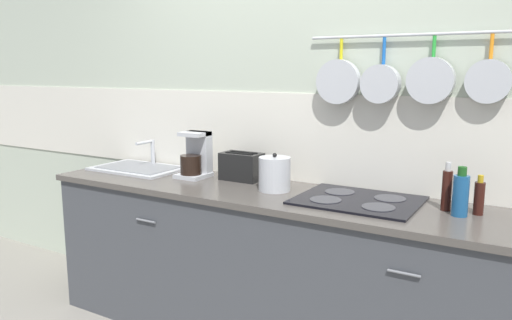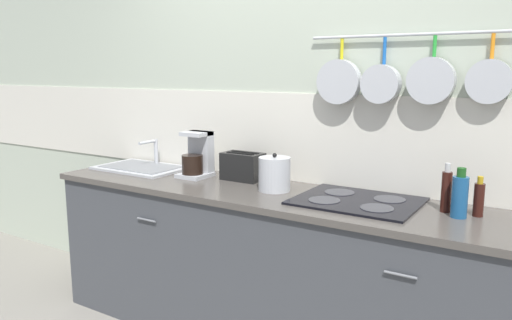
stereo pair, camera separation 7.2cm
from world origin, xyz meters
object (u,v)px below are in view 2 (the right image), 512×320
at_px(coffee_maker, 197,158).
at_px(toaster, 243,166).
at_px(bottle_sesame_oil, 479,199).
at_px(bottle_cooking_wine, 460,196).
at_px(bottle_vinegar, 446,190).
at_px(kettle, 274,174).

relative_size(coffee_maker, toaster, 1.08).
relative_size(toaster, bottle_sesame_oil, 1.41).
bearing_deg(coffee_maker, bottle_cooking_wine, -2.41).
distance_m(coffee_maker, bottle_vinegar, 1.49).
xyz_separation_m(coffee_maker, bottle_cooking_wine, (1.57, -0.07, -0.02)).
distance_m(coffee_maker, bottle_cooking_wine, 1.57).
xyz_separation_m(coffee_maker, bottle_sesame_oil, (1.64, 0.00, -0.04)).
bearing_deg(bottle_sesame_oil, coffee_maker, -179.97).
relative_size(toaster, bottle_cooking_wine, 1.15).
height_order(coffee_maker, toaster, coffee_maker).
height_order(toaster, kettle, kettle).
relative_size(toaster, bottle_vinegar, 1.12).
bearing_deg(bottle_cooking_wine, bottle_vinegar, 138.66).
bearing_deg(toaster, bottle_sesame_oil, -2.75).
height_order(coffee_maker, bottle_sesame_oil, coffee_maker).
xyz_separation_m(toaster, bottle_cooking_wine, (1.27, -0.13, 0.02)).
bearing_deg(kettle, bottle_vinegar, 4.14).
bearing_deg(coffee_maker, bottle_vinegar, -0.12).
bearing_deg(bottle_sesame_oil, bottle_cooking_wine, -136.94).
distance_m(bottle_cooking_wine, bottle_sesame_oil, 0.10).
distance_m(coffee_maker, toaster, 0.31).
xyz_separation_m(coffee_maker, toaster, (0.30, 0.06, -0.03)).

